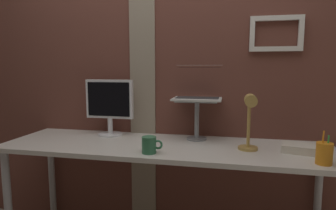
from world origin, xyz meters
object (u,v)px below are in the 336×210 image
(desk_lamp, at_px, (250,116))
(monitor, at_px, (110,103))
(pen_cup, at_px, (324,153))
(laptop, at_px, (198,90))
(coffee_mug, at_px, (149,145))

(desk_lamp, bearing_deg, monitor, 166.54)
(desk_lamp, relative_size, pen_cup, 1.99)
(laptop, xyz_separation_m, pen_cup, (0.71, -0.46, -0.29))
(monitor, relative_size, coffee_mug, 3.32)
(monitor, height_order, laptop, laptop)
(monitor, distance_m, desk_lamp, 1.01)
(desk_lamp, bearing_deg, coffee_mug, -165.41)
(laptop, distance_m, desk_lamp, 0.48)
(desk_lamp, bearing_deg, laptop, 137.13)
(monitor, bearing_deg, laptop, 6.82)
(monitor, distance_m, pen_cup, 1.42)
(pen_cup, bearing_deg, desk_lamp, 158.10)
(monitor, xyz_separation_m, coffee_mug, (0.41, -0.38, -0.19))
(pen_cup, xyz_separation_m, coffee_mug, (-0.94, -0.00, -0.01))
(monitor, bearing_deg, desk_lamp, -13.46)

